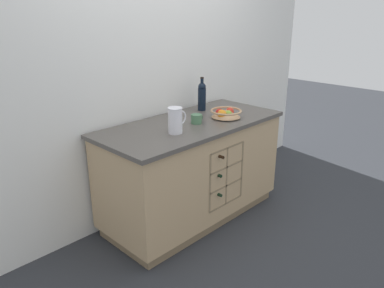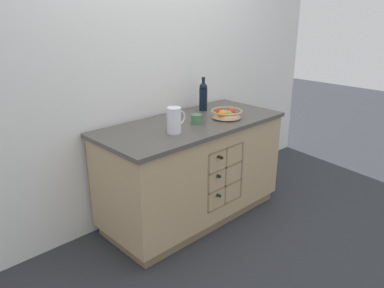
{
  "view_description": "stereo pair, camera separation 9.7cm",
  "coord_description": "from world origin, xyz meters",
  "px_view_note": "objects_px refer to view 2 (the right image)",
  "views": [
    {
      "loc": [
        -2.17,
        -2.12,
        1.8
      ],
      "look_at": [
        0.0,
        0.0,
        0.7
      ],
      "focal_mm": 35.0,
      "sensor_mm": 36.0,
      "label": 1
    },
    {
      "loc": [
        -2.1,
        -2.19,
        1.8
      ],
      "look_at": [
        0.0,
        0.0,
        0.7
      ],
      "focal_mm": 35.0,
      "sensor_mm": 36.0,
      "label": 2
    }
  ],
  "objects_px": {
    "white_pitcher": "(174,120)",
    "standing_wine_bottle": "(203,96)",
    "fruit_bowl": "(226,113)",
    "ceramic_mug": "(196,119)"
  },
  "relations": [
    {
      "from": "ceramic_mug",
      "to": "white_pitcher",
      "type": "bearing_deg",
      "value": -168.32
    },
    {
      "from": "fruit_bowl",
      "to": "white_pitcher",
      "type": "bearing_deg",
      "value": 179.49
    },
    {
      "from": "fruit_bowl",
      "to": "ceramic_mug",
      "type": "bearing_deg",
      "value": 167.59
    },
    {
      "from": "fruit_bowl",
      "to": "ceramic_mug",
      "type": "relative_size",
      "value": 2.23
    },
    {
      "from": "fruit_bowl",
      "to": "standing_wine_bottle",
      "type": "relative_size",
      "value": 0.89
    },
    {
      "from": "white_pitcher",
      "to": "standing_wine_bottle",
      "type": "height_order",
      "value": "standing_wine_bottle"
    },
    {
      "from": "white_pitcher",
      "to": "standing_wine_bottle",
      "type": "distance_m",
      "value": 0.72
    },
    {
      "from": "standing_wine_bottle",
      "to": "ceramic_mug",
      "type": "bearing_deg",
      "value": -142.98
    },
    {
      "from": "fruit_bowl",
      "to": "white_pitcher",
      "type": "relative_size",
      "value": 1.37
    },
    {
      "from": "fruit_bowl",
      "to": "white_pitcher",
      "type": "height_order",
      "value": "white_pitcher"
    }
  ]
}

